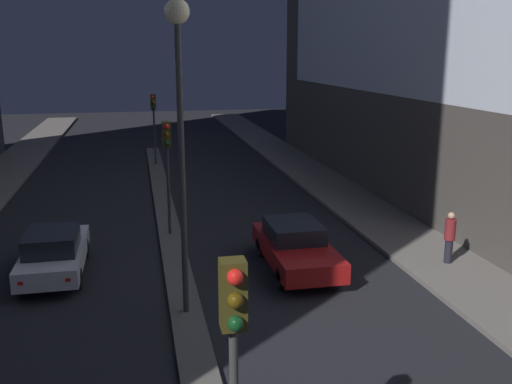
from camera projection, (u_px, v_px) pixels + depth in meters
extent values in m
cube|color=#56544F|center=(168.00, 225.00, 22.81)|extent=(0.85, 37.63, 0.13)
cube|color=#3D3814|center=(233.00, 295.00, 6.98)|extent=(0.32, 0.28, 0.90)
sphere|color=red|center=(235.00, 277.00, 6.74)|extent=(0.20, 0.20, 0.20)
sphere|color=#4C380A|center=(235.00, 301.00, 6.81)|extent=(0.20, 0.20, 0.20)
sphere|color=#0F3D19|center=(236.00, 324.00, 6.88)|extent=(0.20, 0.20, 0.20)
cylinder|color=#383838|center=(169.00, 190.00, 21.14)|extent=(0.12, 0.12, 3.31)
cube|color=#3D3814|center=(166.00, 134.00, 20.63)|extent=(0.32, 0.28, 0.90)
sphere|color=red|center=(166.00, 126.00, 20.39)|extent=(0.20, 0.20, 0.20)
sphere|color=#4C380A|center=(167.00, 135.00, 20.46)|extent=(0.20, 0.20, 0.20)
sphere|color=#0F3D19|center=(167.00, 143.00, 20.53)|extent=(0.20, 0.20, 0.20)
cylinder|color=#383838|center=(155.00, 137.00, 34.37)|extent=(0.12, 0.12, 3.31)
cube|color=#3D3814|center=(153.00, 102.00, 33.87)|extent=(0.32, 0.28, 0.90)
sphere|color=red|center=(153.00, 97.00, 33.63)|extent=(0.20, 0.20, 0.20)
sphere|color=#4C380A|center=(153.00, 102.00, 33.70)|extent=(0.20, 0.20, 0.20)
sphere|color=#0F3D19|center=(153.00, 107.00, 33.77)|extent=(0.20, 0.20, 0.20)
cylinder|color=#383838|center=(182.00, 174.00, 14.17)|extent=(0.16, 0.16, 7.39)
sphere|color=#F9EAB2|center=(177.00, 11.00, 13.25)|extent=(0.60, 0.60, 0.60)
cube|color=silver|center=(55.00, 255.00, 17.78)|extent=(1.78, 4.42, 0.57)
cube|color=black|center=(52.00, 241.00, 17.33)|extent=(1.51, 1.99, 0.59)
cube|color=red|center=(20.00, 283.00, 15.55)|extent=(0.14, 0.04, 0.10)
cube|color=red|center=(68.00, 280.00, 15.80)|extent=(0.14, 0.04, 0.10)
cylinder|color=black|center=(36.00, 251.00, 19.00)|extent=(0.22, 0.64, 0.64)
cylinder|color=black|center=(85.00, 248.00, 19.31)|extent=(0.22, 0.64, 0.64)
cylinder|color=black|center=(21.00, 283.00, 16.39)|extent=(0.22, 0.64, 0.64)
cylinder|color=black|center=(77.00, 279.00, 16.71)|extent=(0.22, 0.64, 0.64)
cube|color=maroon|center=(296.00, 250.00, 18.18)|extent=(1.91, 4.60, 0.60)
cube|color=black|center=(294.00, 230.00, 18.37)|extent=(1.63, 2.07, 0.54)
cube|color=red|center=(260.00, 230.00, 20.23)|extent=(0.14, 0.04, 0.10)
cube|color=red|center=(297.00, 227.00, 20.49)|extent=(0.14, 0.04, 0.10)
cylinder|color=black|center=(261.00, 247.00, 19.44)|extent=(0.22, 0.64, 0.64)
cylinder|color=black|center=(308.00, 243.00, 19.78)|extent=(0.22, 0.64, 0.64)
cylinder|color=black|center=(282.00, 278.00, 16.73)|extent=(0.22, 0.64, 0.64)
cylinder|color=black|center=(336.00, 274.00, 17.07)|extent=(0.22, 0.64, 0.64)
cylinder|color=black|center=(448.00, 251.00, 18.37)|extent=(0.26, 0.26, 0.77)
cylinder|color=maroon|center=(450.00, 229.00, 18.20)|extent=(0.34, 0.34, 0.69)
sphere|color=tan|center=(451.00, 216.00, 18.09)|extent=(0.22, 0.22, 0.22)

